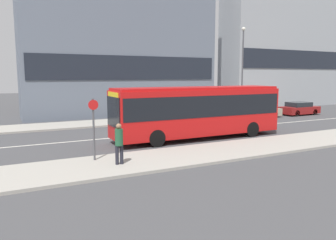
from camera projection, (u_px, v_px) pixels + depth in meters
ground_plane at (134, 136)px, 21.13m from camera, size 120.00×120.00×0.00m
sidewalk_near at (181, 156)px, 15.59m from camera, size 44.00×3.50×0.13m
sidewalk_far at (107, 123)px, 26.65m from camera, size 44.00×3.50×0.13m
lane_centerline at (134, 136)px, 21.13m from camera, size 41.80×0.16×0.01m
apartment_block_left_tower at (122, 29)px, 31.84m from camera, size 18.87×4.49×16.70m
apartment_block_right_tower at (290, 22)px, 41.39m from camera, size 19.17×4.18×21.12m
city_bus at (198, 109)px, 20.18m from camera, size 10.85×2.48×3.18m
parked_car_0 at (257, 111)px, 30.20m from camera, size 4.53×1.71×1.38m
parked_car_1 at (299, 109)px, 32.44m from camera, size 3.96×1.80×1.27m
pedestrian_near_stop at (119, 141)px, 13.83m from camera, size 0.35×0.34×1.76m
bus_stop_sign at (94, 125)px, 14.44m from camera, size 0.44×0.12×2.75m
street_lamp at (243, 63)px, 31.27m from camera, size 0.36×0.36×8.28m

